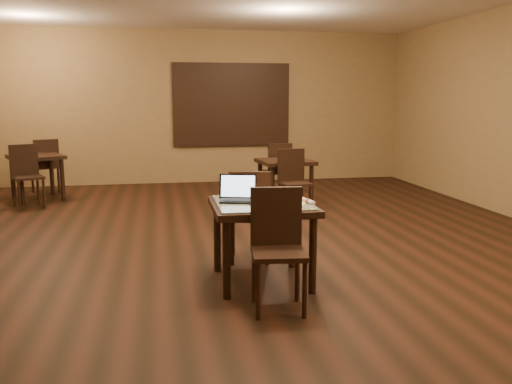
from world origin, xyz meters
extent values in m
plane|color=black|center=(0.00, 0.00, 0.00)|extent=(10.00, 10.00, 0.00)
cube|color=olive|center=(0.00, 5.00, 1.50)|extent=(8.00, 0.02, 3.00)
cube|color=#25638A|center=(0.50, 4.97, 1.55)|extent=(2.20, 0.04, 1.50)
cube|color=black|center=(0.50, 4.95, 1.55)|extent=(2.34, 0.02, 1.64)
cylinder|color=black|center=(-0.43, -1.50, 0.35)|extent=(0.07, 0.07, 0.71)
cylinder|color=black|center=(-0.43, -0.74, 0.35)|extent=(0.07, 0.07, 0.71)
cylinder|color=black|center=(0.33, -1.50, 0.35)|extent=(0.07, 0.07, 0.71)
cylinder|color=black|center=(0.33, -0.74, 0.35)|extent=(0.07, 0.07, 0.71)
cube|color=black|center=(-0.05, -1.12, 0.72)|extent=(0.92, 0.92, 0.06)
cube|color=#1B22B2|center=(-0.05, -1.12, 0.76)|extent=(0.84, 0.84, 0.02)
cylinder|color=black|center=(-0.25, -1.99, 0.23)|extent=(0.04, 0.04, 0.46)
cylinder|color=black|center=(-0.22, -1.62, 0.23)|extent=(0.04, 0.04, 0.46)
cylinder|color=black|center=(0.11, -2.02, 0.23)|extent=(0.04, 0.04, 0.46)
cylinder|color=black|center=(0.15, -1.66, 0.23)|extent=(0.04, 0.04, 0.46)
cube|color=black|center=(-0.05, -1.82, 0.48)|extent=(0.47, 0.47, 0.04)
cube|color=black|center=(-0.03, -1.63, 0.74)|extent=(0.43, 0.08, 0.49)
cylinder|color=black|center=(0.16, -0.27, 0.23)|extent=(0.04, 0.04, 0.45)
cylinder|color=black|center=(0.10, -0.63, 0.23)|extent=(0.04, 0.04, 0.45)
cylinder|color=black|center=(-0.20, -0.21, 0.23)|extent=(0.04, 0.04, 0.45)
cylinder|color=black|center=(-0.26, -0.57, 0.23)|extent=(0.04, 0.04, 0.45)
cube|color=black|center=(-0.05, -0.42, 0.47)|extent=(0.49, 0.49, 0.04)
cube|color=black|center=(-0.08, -0.61, 0.73)|extent=(0.42, 0.11, 0.48)
cube|color=black|center=(-0.25, -1.07, 0.77)|extent=(0.40, 0.33, 0.02)
cube|color=black|center=(-0.25, -0.95, 0.89)|extent=(0.35, 0.14, 0.23)
cube|color=silver|center=(-0.25, -0.96, 0.89)|extent=(0.32, 0.12, 0.20)
cylinder|color=white|center=(0.17, -1.30, 0.77)|extent=(0.28, 0.28, 0.02)
cylinder|color=silver|center=(0.07, -0.88, 0.77)|extent=(0.38, 0.38, 0.01)
cylinder|color=beige|center=(0.07, -0.88, 0.78)|extent=(0.36, 0.36, 0.02)
torus|color=gold|center=(0.07, -0.88, 0.78)|extent=(0.37, 0.37, 0.02)
cube|color=silver|center=(0.09, -0.90, 0.79)|extent=(0.11, 0.22, 0.01)
cylinder|color=white|center=(0.35, -1.26, 0.78)|extent=(0.08, 0.19, 0.04)
cylinder|color=#9E2813|center=(0.35, -1.26, 0.78)|extent=(0.05, 0.04, 0.04)
cylinder|color=black|center=(0.70, 1.94, 0.35)|extent=(0.07, 0.07, 0.70)
cylinder|color=black|center=(0.63, 2.57, 0.35)|extent=(0.07, 0.07, 0.70)
cylinder|color=black|center=(1.32, 2.01, 0.35)|extent=(0.07, 0.07, 0.70)
cylinder|color=black|center=(1.25, 2.64, 0.35)|extent=(0.07, 0.07, 0.70)
cube|color=black|center=(0.98, 2.29, 0.71)|extent=(0.87, 0.87, 0.06)
cylinder|color=black|center=(0.82, 1.46, 0.22)|extent=(0.04, 0.04, 0.44)
cylinder|color=black|center=(0.78, 1.81, 0.22)|extent=(0.04, 0.04, 0.44)
cylinder|color=black|center=(1.17, 1.49, 0.22)|extent=(0.04, 0.04, 0.44)
cylinder|color=black|center=(1.13, 1.85, 0.22)|extent=(0.04, 0.04, 0.44)
cube|color=black|center=(0.98, 1.65, 0.46)|extent=(0.46, 0.46, 0.04)
cube|color=black|center=(0.95, 1.84, 0.72)|extent=(0.42, 0.09, 0.47)
cylinder|color=black|center=(1.13, 3.13, 0.22)|extent=(0.04, 0.04, 0.44)
cylinder|color=black|center=(1.17, 2.78, 0.22)|extent=(0.04, 0.04, 0.44)
cylinder|color=black|center=(0.78, 3.09, 0.22)|extent=(0.04, 0.04, 0.44)
cylinder|color=black|center=(0.82, 2.74, 0.22)|extent=(0.04, 0.04, 0.44)
cube|color=black|center=(0.98, 2.93, 0.46)|extent=(0.46, 0.46, 0.04)
cube|color=black|center=(1.00, 2.75, 0.72)|extent=(0.42, 0.09, 0.47)
cylinder|color=black|center=(-3.15, 3.15, 0.36)|extent=(0.07, 0.07, 0.71)
cylinder|color=black|center=(-3.42, 3.74, 0.36)|extent=(0.07, 0.07, 0.71)
cylinder|color=black|center=(-2.56, 3.42, 0.36)|extent=(0.07, 0.07, 0.71)
cylinder|color=black|center=(-2.83, 4.01, 0.36)|extent=(0.07, 0.07, 0.71)
cube|color=black|center=(-2.99, 3.58, 0.72)|extent=(1.07, 1.07, 0.06)
cylinder|color=black|center=(-3.08, 2.68, 0.23)|extent=(0.04, 0.04, 0.45)
cylinder|color=black|center=(-3.23, 3.01, 0.23)|extent=(0.04, 0.04, 0.45)
cylinder|color=black|center=(-2.75, 2.84, 0.23)|extent=(0.04, 0.04, 0.45)
cylinder|color=black|center=(-2.90, 3.17, 0.23)|extent=(0.04, 0.04, 0.45)
cube|color=black|center=(-2.99, 2.93, 0.47)|extent=(0.56, 0.56, 0.04)
cube|color=black|center=(-3.07, 3.10, 0.73)|extent=(0.40, 0.21, 0.48)
cylinder|color=black|center=(-2.90, 4.47, 0.23)|extent=(0.04, 0.04, 0.45)
cylinder|color=black|center=(-2.75, 4.15, 0.23)|extent=(0.04, 0.04, 0.45)
cylinder|color=black|center=(-3.23, 4.32, 0.23)|extent=(0.04, 0.04, 0.45)
cylinder|color=black|center=(-3.08, 3.99, 0.23)|extent=(0.04, 0.04, 0.45)
cube|color=black|center=(-2.99, 4.23, 0.47)|extent=(0.56, 0.56, 0.04)
cube|color=black|center=(-2.91, 4.06, 0.73)|extent=(0.40, 0.21, 0.48)
camera|label=1|loc=(-0.98, -5.91, 1.72)|focal=38.00mm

